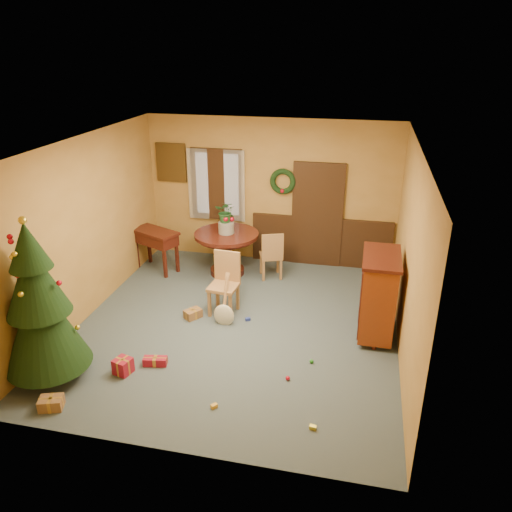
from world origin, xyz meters
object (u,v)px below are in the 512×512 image
(dining_table, at_px, (227,245))
(christmas_tree, at_px, (39,306))
(sideboard, at_px, (378,293))
(writing_desk, at_px, (156,240))
(chair_near, at_px, (225,281))

(dining_table, xyz_separation_m, christmas_tree, (-1.46, -3.68, 0.50))
(sideboard, bearing_deg, dining_table, 149.81)
(writing_desk, xyz_separation_m, sideboard, (4.24, -1.52, 0.09))
(dining_table, distance_m, chair_near, 1.47)
(dining_table, xyz_separation_m, writing_desk, (-1.41, -0.13, 0.03))
(dining_table, bearing_deg, writing_desk, -174.71)
(dining_table, relative_size, sideboard, 0.92)
(christmas_tree, xyz_separation_m, writing_desk, (0.06, 3.55, -0.47))
(dining_table, height_order, writing_desk, dining_table)
(writing_desk, distance_m, sideboard, 4.51)
(christmas_tree, bearing_deg, chair_near, 50.83)
(chair_near, relative_size, writing_desk, 1.00)
(writing_desk, bearing_deg, christmas_tree, -90.92)
(christmas_tree, distance_m, sideboard, 4.77)
(dining_table, bearing_deg, christmas_tree, -111.73)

